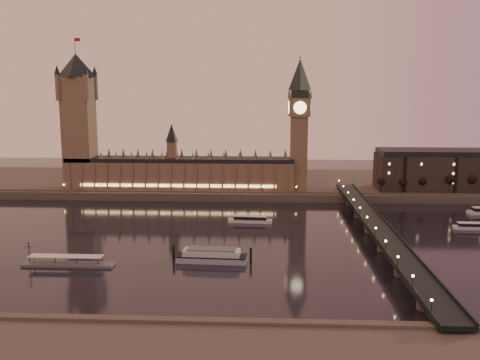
% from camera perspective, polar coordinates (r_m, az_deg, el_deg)
% --- Properties ---
extents(ground, '(700.00, 700.00, 0.00)m').
position_cam_1_polar(ground, '(310.21, -2.60, -6.25)').
color(ground, black).
rests_on(ground, ground).
extents(far_embankment, '(560.00, 130.00, 6.00)m').
position_cam_1_polar(far_embankment, '(469.10, 2.95, -0.37)').
color(far_embankment, '#423D35').
rests_on(far_embankment, ground).
extents(palace_of_westminster, '(180.00, 26.62, 52.00)m').
position_cam_1_polar(palace_of_westminster, '(428.19, -6.44, 1.14)').
color(palace_of_westminster, brown).
rests_on(palace_of_westminster, ground).
extents(victoria_tower, '(31.68, 31.68, 118.00)m').
position_cam_1_polar(victoria_tower, '(443.89, -16.86, 6.81)').
color(victoria_tower, brown).
rests_on(victoria_tower, ground).
extents(big_ben, '(17.68, 17.68, 104.00)m').
position_cam_1_polar(big_ben, '(419.07, 6.34, 6.76)').
color(big_ben, brown).
rests_on(big_ben, ground).
extents(westminster_bridge, '(13.20, 260.00, 15.30)m').
position_cam_1_polar(westminster_bridge, '(313.75, 14.37, -5.33)').
color(westminster_bridge, black).
rests_on(westminster_bridge, ground).
extents(city_block, '(155.00, 45.00, 34.00)m').
position_cam_1_polar(city_block, '(463.20, 23.84, 1.08)').
color(city_block, black).
rests_on(city_block, ground).
extents(bare_tree_0, '(6.35, 6.35, 12.91)m').
position_cam_1_polar(bare_tree_0, '(420.80, 14.71, -0.11)').
color(bare_tree_0, black).
rests_on(bare_tree_0, ground).
extents(bare_tree_1, '(6.35, 6.35, 12.91)m').
position_cam_1_polar(bare_tree_1, '(424.61, 16.94, -0.13)').
color(bare_tree_1, black).
rests_on(bare_tree_1, ground).
extents(bare_tree_2, '(6.35, 6.35, 12.91)m').
position_cam_1_polar(bare_tree_2, '(429.05, 19.13, -0.15)').
color(bare_tree_2, black).
rests_on(bare_tree_2, ground).
extents(bare_tree_3, '(6.35, 6.35, 12.91)m').
position_cam_1_polar(bare_tree_3, '(434.11, 21.27, -0.17)').
color(bare_tree_3, black).
rests_on(bare_tree_3, ground).
extents(bare_tree_4, '(6.35, 6.35, 12.91)m').
position_cam_1_polar(bare_tree_4, '(439.75, 23.36, -0.18)').
color(bare_tree_4, black).
rests_on(bare_tree_4, ground).
extents(cruise_boat_a, '(28.43, 7.89, 4.49)m').
position_cam_1_polar(cruise_boat_a, '(345.41, 1.09, -4.24)').
color(cruise_boat_a, silver).
rests_on(cruise_boat_a, ground).
extents(cruise_boat_c, '(20.89, 6.32, 4.14)m').
position_cam_1_polar(cruise_boat_c, '(358.76, 23.39, -4.55)').
color(cruise_boat_c, silver).
rests_on(cruise_boat_c, ground).
extents(moored_barge, '(40.30, 11.51, 7.39)m').
position_cam_1_polar(moored_barge, '(269.54, -3.04, -8.06)').
color(moored_barge, '#919DB9').
rests_on(moored_barge, ground).
extents(pontoon_pier, '(44.63, 7.44, 11.90)m').
position_cam_1_polar(pontoon_pier, '(277.02, -17.90, -8.44)').
color(pontoon_pier, '#595B5E').
rests_on(pontoon_pier, ground).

